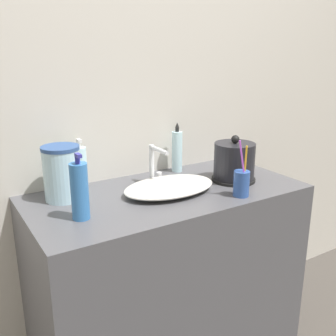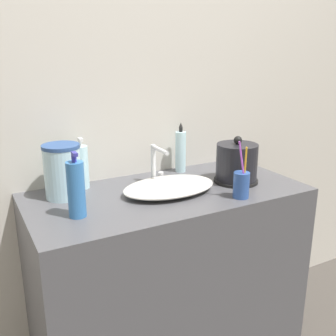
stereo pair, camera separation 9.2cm
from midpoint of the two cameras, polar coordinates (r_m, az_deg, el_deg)
The scene contains 10 objects.
wall_back at distance 1.78m, azimuth -3.09°, elevation 13.15°, with size 6.00×0.04×2.60m.
vanity_counter at distance 1.81m, azimuth 1.50°, elevation -16.21°, with size 1.14×0.55×0.85m.
sink_basin at distance 1.60m, azimuth 1.87°, elevation -2.73°, with size 0.39×0.25×0.05m.
faucet at distance 1.68m, azimuth -0.11°, elevation 0.87°, with size 0.06×0.14×0.17m.
electric_kettle at distance 1.74m, azimuth 11.42°, elevation 0.51°, with size 0.19×0.19×0.21m.
toothbrush_cup at distance 1.57m, azimuth 12.25°, elevation -2.35°, with size 0.06×0.06×0.23m.
lotion_bottle at distance 1.37m, azimuth -11.33°, elevation -3.05°, with size 0.06×0.06×0.23m.
shampoo_bottle at distance 1.66m, azimuth -10.91°, elevation 0.15°, with size 0.06×0.06×0.22m.
mouthwash_bottle at distance 1.85m, azimuth 3.26°, elevation 2.46°, with size 0.05×0.05×0.24m.
water_pitcher at distance 1.56m, azimuth -13.45°, elevation -0.47°, with size 0.14×0.14×0.21m.
Camera 2 is at (-0.72, -1.06, 1.42)m, focal length 42.00 mm.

